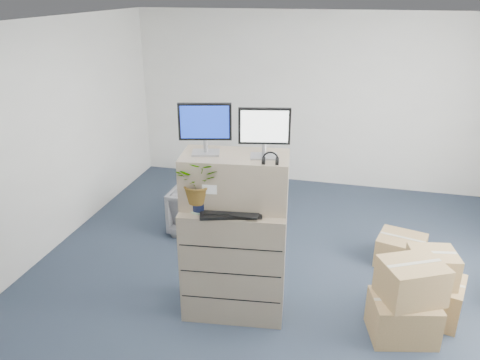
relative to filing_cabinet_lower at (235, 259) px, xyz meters
name	(u,v)px	position (x,y,z in m)	size (l,w,h in m)	color
ground	(278,305)	(0.44, 0.12, -0.59)	(7.00, 7.00, 0.00)	#222D3E
wall_back	(317,101)	(0.44, 3.63, 0.81)	(6.00, 0.02, 2.80)	silver
filing_cabinet_lower	(235,259)	(0.00, 0.00, 0.00)	(1.01, 0.61, 1.17)	gray
filing_cabinet_upper	(235,180)	(-0.01, 0.06, 0.84)	(1.01, 0.50, 0.50)	gray
monitor_left	(205,126)	(-0.28, 0.03, 1.36)	(0.48, 0.24, 0.48)	#99999E
monitor_right	(264,130)	(0.26, 0.06, 1.35)	(0.47, 0.22, 0.46)	#99999E
headphones	(270,159)	(0.35, -0.09, 1.13)	(0.15, 0.15, 0.02)	black
keyboard	(231,213)	(0.01, -0.17, 0.60)	(0.57, 0.24, 0.03)	black
mouse	(268,210)	(0.33, -0.04, 0.60)	(0.10, 0.06, 0.03)	silver
water_bottle	(244,190)	(0.08, 0.05, 0.74)	(0.09, 0.09, 0.31)	#93979C
phone_dock	(235,198)	(-0.02, 0.08, 0.64)	(0.08, 0.07, 0.17)	silver
external_drive	(271,202)	(0.33, 0.12, 0.62)	(0.21, 0.16, 0.06)	black
tissue_box	(267,191)	(0.28, 0.17, 0.70)	(0.28, 0.14, 0.11)	#3E79D4
potted_plant	(199,187)	(-0.29, -0.16, 0.83)	(0.40, 0.44, 0.42)	#8EAB8A
office_chair	(199,207)	(-0.89, 1.50, -0.23)	(0.69, 0.65, 0.71)	slate
cardboard_boxes	(442,285)	(2.07, 0.46, -0.28)	(2.11, 1.93, 0.79)	#977349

